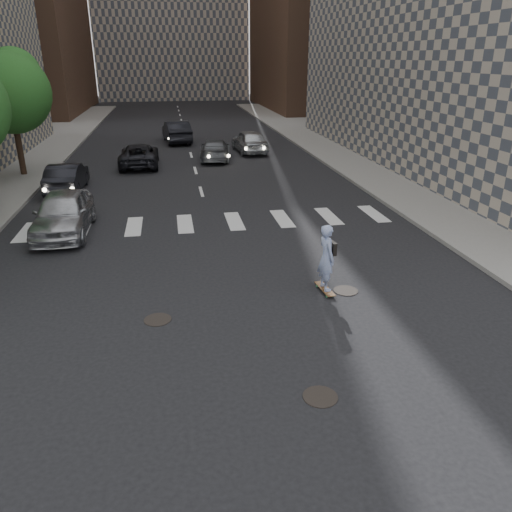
{
  "coord_description": "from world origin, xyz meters",
  "views": [
    {
      "loc": [
        -1.43,
        -10.26,
        6.27
      ],
      "look_at": [
        0.67,
        1.9,
        1.3
      ],
      "focal_mm": 35.0,
      "sensor_mm": 36.0,
      "label": 1
    }
  ],
  "objects_px": {
    "tree_c": "(11,89)",
    "traffic_car_e": "(177,132)",
    "skateboarder": "(327,258)",
    "silver_sedan": "(63,213)",
    "traffic_car_a": "(67,177)",
    "traffic_car_b": "(215,150)",
    "traffic_car_c": "(139,155)",
    "traffic_car_d": "(250,141)"
  },
  "relations": [
    {
      "from": "tree_c",
      "to": "traffic_car_a",
      "type": "bearing_deg",
      "value": -53.19
    },
    {
      "from": "skateboarder",
      "to": "traffic_car_a",
      "type": "xyz_separation_m",
      "value": [
        -9.2,
        13.13,
        -0.35
      ]
    },
    {
      "from": "skateboarder",
      "to": "silver_sedan",
      "type": "relative_size",
      "value": 0.43
    },
    {
      "from": "skateboarder",
      "to": "traffic_car_c",
      "type": "xyz_separation_m",
      "value": [
        -5.95,
        18.73,
        -0.38
      ]
    },
    {
      "from": "traffic_car_c",
      "to": "skateboarder",
      "type": "bearing_deg",
      "value": 107.58
    },
    {
      "from": "traffic_car_b",
      "to": "skateboarder",
      "type": "bearing_deg",
      "value": 100.83
    },
    {
      "from": "tree_c",
      "to": "traffic_car_e",
      "type": "bearing_deg",
      "value": 50.15
    },
    {
      "from": "skateboarder",
      "to": "traffic_car_b",
      "type": "xyz_separation_m",
      "value": [
        -1.22,
        19.94,
        -0.4
      ]
    },
    {
      "from": "skateboarder",
      "to": "traffic_car_c",
      "type": "height_order",
      "value": "skateboarder"
    },
    {
      "from": "tree_c",
      "to": "traffic_car_c",
      "type": "bearing_deg",
      "value": 14.88
    },
    {
      "from": "traffic_car_c",
      "to": "traffic_car_a",
      "type": "bearing_deg",
      "value": 59.86
    },
    {
      "from": "traffic_car_c",
      "to": "traffic_car_d",
      "type": "relative_size",
      "value": 1.06
    },
    {
      "from": "traffic_car_b",
      "to": "traffic_car_e",
      "type": "distance_m",
      "value": 7.85
    },
    {
      "from": "traffic_car_b",
      "to": "traffic_car_c",
      "type": "bearing_deg",
      "value": 21.75
    },
    {
      "from": "traffic_car_a",
      "to": "traffic_car_d",
      "type": "height_order",
      "value": "traffic_car_d"
    },
    {
      "from": "tree_c",
      "to": "traffic_car_a",
      "type": "distance_m",
      "value": 6.31
    },
    {
      "from": "traffic_car_b",
      "to": "traffic_car_d",
      "type": "height_order",
      "value": "traffic_car_d"
    },
    {
      "from": "skateboarder",
      "to": "silver_sedan",
      "type": "distance_m",
      "value": 10.5
    },
    {
      "from": "traffic_car_a",
      "to": "traffic_car_b",
      "type": "distance_m",
      "value": 10.49
    },
    {
      "from": "traffic_car_a",
      "to": "traffic_car_c",
      "type": "relative_size",
      "value": 0.88
    },
    {
      "from": "traffic_car_b",
      "to": "silver_sedan",
      "type": "bearing_deg",
      "value": 69.79
    },
    {
      "from": "traffic_car_c",
      "to": "traffic_car_d",
      "type": "xyz_separation_m",
      "value": [
        7.34,
        3.51,
        0.11
      ]
    },
    {
      "from": "skateboarder",
      "to": "traffic_car_a",
      "type": "height_order",
      "value": "skateboarder"
    },
    {
      "from": "skateboarder",
      "to": "traffic_car_c",
      "type": "bearing_deg",
      "value": 101.91
    },
    {
      "from": "silver_sedan",
      "to": "traffic_car_e",
      "type": "relative_size",
      "value": 0.94
    },
    {
      "from": "traffic_car_b",
      "to": "traffic_car_d",
      "type": "distance_m",
      "value": 3.48
    },
    {
      "from": "traffic_car_c",
      "to": "traffic_car_e",
      "type": "xyz_separation_m",
      "value": [
        2.47,
        8.73,
        0.15
      ]
    },
    {
      "from": "silver_sedan",
      "to": "traffic_car_c",
      "type": "bearing_deg",
      "value": 79.63
    },
    {
      "from": "traffic_car_d",
      "to": "traffic_car_e",
      "type": "height_order",
      "value": "traffic_car_e"
    },
    {
      "from": "tree_c",
      "to": "traffic_car_e",
      "type": "height_order",
      "value": "tree_c"
    },
    {
      "from": "tree_c",
      "to": "traffic_car_c",
      "type": "height_order",
      "value": "tree_c"
    },
    {
      "from": "traffic_car_e",
      "to": "traffic_car_d",
      "type": "bearing_deg",
      "value": 126.79
    },
    {
      "from": "traffic_car_d",
      "to": "traffic_car_b",
      "type": "bearing_deg",
      "value": 36.51
    },
    {
      "from": "skateboarder",
      "to": "traffic_car_d",
      "type": "xyz_separation_m",
      "value": [
        1.39,
        22.24,
        -0.27
      ]
    },
    {
      "from": "traffic_car_a",
      "to": "traffic_car_b",
      "type": "height_order",
      "value": "traffic_car_a"
    },
    {
      "from": "traffic_car_b",
      "to": "tree_c",
      "type": "bearing_deg",
      "value": 22.01
    },
    {
      "from": "silver_sedan",
      "to": "traffic_car_a",
      "type": "height_order",
      "value": "silver_sedan"
    },
    {
      "from": "silver_sedan",
      "to": "traffic_car_c",
      "type": "height_order",
      "value": "silver_sedan"
    },
    {
      "from": "traffic_car_a",
      "to": "traffic_car_e",
      "type": "height_order",
      "value": "traffic_car_e"
    },
    {
      "from": "tree_c",
      "to": "traffic_car_e",
      "type": "xyz_separation_m",
      "value": [
        8.66,
        10.38,
        -3.82
      ]
    },
    {
      "from": "traffic_car_e",
      "to": "skateboarder",
      "type": "bearing_deg",
      "value": 90.99
    },
    {
      "from": "traffic_car_a",
      "to": "traffic_car_e",
      "type": "distance_m",
      "value": 15.42
    }
  ]
}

